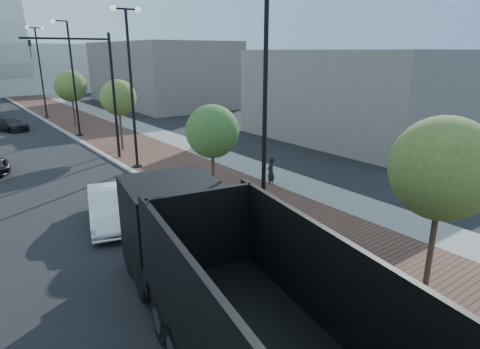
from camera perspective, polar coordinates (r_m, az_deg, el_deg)
sidewalk at (r=43.25m, az=-20.02°, el=6.85°), size 7.00×140.00×0.12m
concrete_strip at (r=44.08m, az=-16.66°, el=7.35°), size 2.40×140.00×0.13m
curb at (r=42.40m, az=-24.54°, el=6.17°), size 0.30×140.00×0.14m
dump_truck at (r=9.98m, az=-3.32°, el=-15.56°), size 5.09×13.99×3.72m
white_sedan at (r=17.69m, az=-17.82°, el=-4.28°), size 2.81×4.87×1.52m
dark_car_far at (r=42.30m, az=-29.67°, el=6.18°), size 3.16×4.42×1.19m
pedestrian at (r=21.60m, az=4.34°, el=0.43°), size 0.67×0.57×1.57m
streetlight_1 at (r=14.47m, az=3.12°, el=6.67°), size 1.44×0.56×9.21m
streetlight_2 at (r=24.82m, az=-14.99°, el=11.57°), size 1.72×0.56×9.28m
streetlight_3 at (r=36.20m, az=-22.44°, el=11.66°), size 1.44×0.56×9.21m
streetlight_4 at (r=47.89m, az=-26.19°, el=12.81°), size 1.72×0.56×9.28m
traffic_mast at (r=27.32m, az=-19.23°, el=12.00°), size 5.09×0.20×8.00m
tree_0 at (r=11.78m, az=26.62°, el=0.77°), size 2.74×2.74×5.39m
tree_1 at (r=19.34m, az=-3.83°, el=6.05°), size 2.55×2.53×4.55m
tree_2 at (r=29.96m, az=-16.65°, el=10.31°), size 2.50×2.47×5.05m
tree_3 at (r=41.39m, az=-22.62°, el=11.39°), size 2.85×2.85×5.22m
commercial_block_ne at (r=56.66m, az=-11.14°, el=13.75°), size 12.00×22.00×8.00m
commercial_block_e at (r=34.05m, az=15.37°, el=10.64°), size 10.00×16.00×7.00m
utility_cover_1 at (r=15.74m, az=13.05°, el=-9.08°), size 0.50×0.50×0.02m
utility_cover_2 at (r=23.78m, az=-7.38°, el=0.24°), size 0.50×0.50×0.02m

